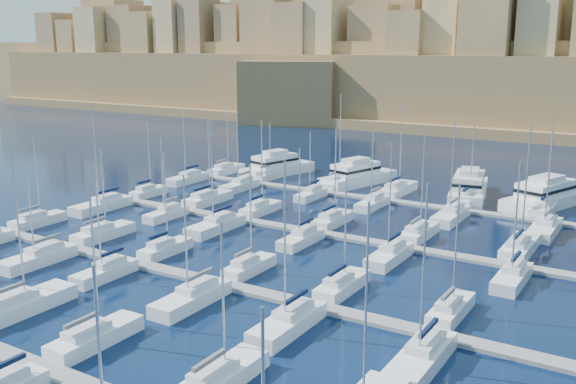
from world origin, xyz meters
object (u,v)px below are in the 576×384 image
Objects in this scene: motor_yacht_b at (357,175)px; motor_yacht_c at (469,187)px; sailboat_4 at (220,378)px; motor_yacht_d at (547,195)px; motor_yacht_a at (277,166)px; sailboat_2 at (20,305)px.

motor_yacht_b is 0.93× the size of motor_yacht_c.
motor_yacht_d is (10.40, 71.23, 0.99)m from sailboat_4.
sailboat_4 is at bearing -72.41° from motor_yacht_b.
motor_yacht_b is (17.30, 0.25, 0.00)m from motor_yacht_a.
sailboat_4 is 70.62m from motor_yacht_c.
sailboat_2 is at bearing -116.40° from motor_yacht_d.
sailboat_4 is at bearing -98.30° from motor_yacht_d.
motor_yacht_a is at bearing 119.52° from sailboat_4.
motor_yacht_d is at bearing 81.70° from sailboat_4.
motor_yacht_a is 37.59m from motor_yacht_c.
motor_yacht_c is 12.33m from motor_yacht_d.
motor_yacht_c is (20.28, 0.58, 0.00)m from motor_yacht_b.
motor_yacht_a is 49.92m from motor_yacht_d.
sailboat_4 reaches higher than motor_yacht_c.
sailboat_2 is 1.03× the size of motor_yacht_b.
sailboat_2 is at bearing -91.95° from motor_yacht_b.
motor_yacht_a is 0.84× the size of motor_yacht_d.
motor_yacht_a is 0.90× the size of motor_yacht_c.
motor_yacht_b and motor_yacht_c have the same top height.
sailboat_4 is 0.76× the size of motor_yacht_b.
motor_yacht_b is 0.87× the size of motor_yacht_d.
sailboat_2 is 0.89× the size of motor_yacht_d.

